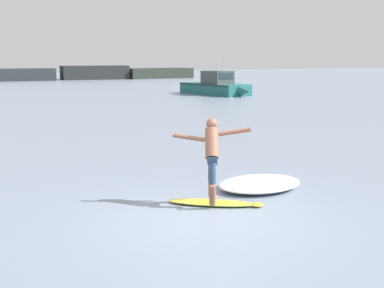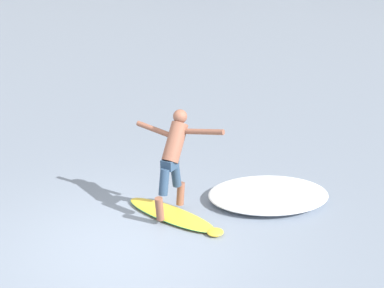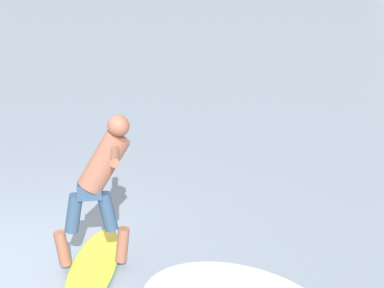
# 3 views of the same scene
# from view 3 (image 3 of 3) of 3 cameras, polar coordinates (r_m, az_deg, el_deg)

# --- Properties ---
(surfboard) EXTENTS (1.86, 1.50, 0.22)m
(surfboard) POSITION_cam_3_polar(r_m,az_deg,el_deg) (7.33, -8.79, -10.82)
(surfboard) COLOR yellow
(surfboard) RESTS_ON ground
(surfer) EXTENTS (1.53, 1.07, 1.70)m
(surfer) POSITION_cam_3_polar(r_m,az_deg,el_deg) (6.91, -8.02, -2.96)
(surfer) COLOR brown
(surfer) RESTS_ON surfboard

